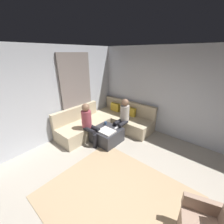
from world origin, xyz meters
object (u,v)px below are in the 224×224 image
(game_remote, at_px, (116,128))
(person_on_couch_back, at_px, (123,116))
(ottoman, at_px, (107,135))
(sectional_couch, at_px, (107,122))
(coffee_mug, at_px, (105,123))
(person_on_couch_side, at_px, (89,122))

(game_remote, distance_m, person_on_couch_back, 0.45)
(ottoman, height_order, game_remote, game_remote)
(sectional_couch, bearing_deg, game_remote, -25.57)
(sectional_couch, distance_m, game_remote, 0.78)
(sectional_couch, relative_size, person_on_couch_back, 2.12)
(ottoman, height_order, coffee_mug, coffee_mug)
(coffee_mug, relative_size, person_on_couch_side, 0.08)
(game_remote, bearing_deg, person_on_couch_back, 97.66)
(person_on_couch_back, bearing_deg, ottoman, 78.02)
(coffee_mug, xyz_separation_m, person_on_couch_side, (-0.14, -0.53, 0.19))
(coffee_mug, distance_m, game_remote, 0.40)
(person_on_couch_back, relative_size, person_on_couch_side, 1.00)
(sectional_couch, height_order, game_remote, sectional_couch)
(coffee_mug, relative_size, game_remote, 0.63)
(sectional_couch, xyz_separation_m, coffee_mug, (0.29, -0.37, 0.19))
(ottoman, relative_size, coffee_mug, 8.00)
(game_remote, relative_size, person_on_couch_side, 0.12)
(ottoman, distance_m, game_remote, 0.36)
(ottoman, height_order, person_on_couch_side, person_on_couch_side)
(sectional_couch, height_order, ottoman, sectional_couch)
(sectional_couch, xyz_separation_m, ottoman, (0.51, -0.55, -0.07))
(person_on_couch_side, bearing_deg, sectional_couch, -170.72)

